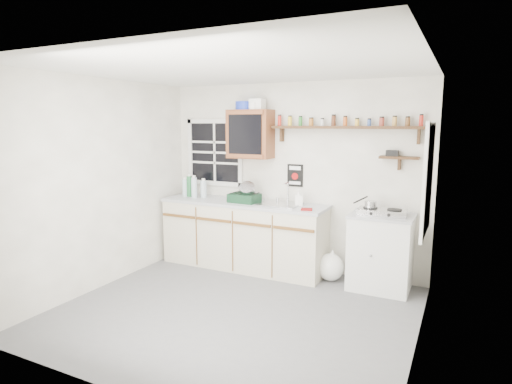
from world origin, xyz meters
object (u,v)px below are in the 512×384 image
right_cabinet (380,252)px  hotplate (382,212)px  main_cabinet (243,234)px  dish_rack (245,195)px  upper_cabinet (250,134)px  spice_shelf (345,126)px

right_cabinet → hotplate: size_ratio=1.61×
main_cabinet → dish_rack: dish_rack is taller
hotplate → main_cabinet: bearing=177.0°
dish_rack → main_cabinet: bearing=151.5°
main_cabinet → hotplate: hotplate is taller
upper_cabinet → dish_rack: (0.01, -0.17, -0.81)m
hotplate → right_cabinet: bearing=89.6°
main_cabinet → spice_shelf: (1.31, 0.21, 1.47)m
main_cabinet → right_cabinet: 1.84m
dish_rack → upper_cabinet: bearing=97.5°
main_cabinet → upper_cabinet: bearing=76.3°
spice_shelf → dish_rack: size_ratio=4.78×
main_cabinet → hotplate: bearing=0.2°
upper_cabinet → hotplate: size_ratio=1.15×
right_cabinet → spice_shelf: bearing=160.4°
main_cabinet → spice_shelf: spice_shelf is taller
upper_cabinet → hotplate: (1.80, -0.14, -0.88)m
main_cabinet → upper_cabinet: 1.37m
spice_shelf → hotplate: bearing=-21.5°
right_cabinet → upper_cabinet: bearing=176.2°
spice_shelf → dish_rack: 1.58m
right_cabinet → spice_shelf: size_ratio=0.48×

